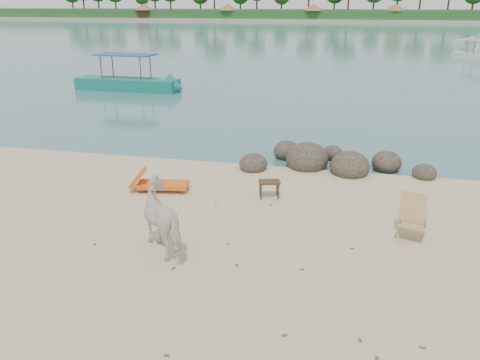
% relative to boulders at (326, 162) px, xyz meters
% --- Properties ---
extents(water, '(400.00, 400.00, 0.00)m').
position_rel_boulders_xyz_m(water, '(-1.94, 83.68, -0.20)').
color(water, '#35686A').
rests_on(water, ground).
extents(far_shore, '(420.00, 90.00, 1.40)m').
position_rel_boulders_xyz_m(far_shore, '(-1.94, 163.68, -0.20)').
color(far_shore, tan).
rests_on(far_shore, ground).
extents(far_scenery, '(420.00, 18.00, 9.50)m').
position_rel_boulders_xyz_m(far_scenery, '(-1.91, 130.38, 2.94)').
color(far_scenery, '#1E4C1E').
rests_on(far_scenery, ground).
extents(boulders, '(6.23, 2.80, 1.06)m').
position_rel_boulders_xyz_m(boulders, '(0.00, 0.00, 0.00)').
color(boulders, '#302820').
rests_on(boulders, ground).
extents(cow, '(1.88, 1.80, 1.51)m').
position_rel_boulders_xyz_m(cow, '(-3.16, -6.36, 0.55)').
color(cow, white).
rests_on(cow, ground).
extents(side_table, '(0.67, 0.52, 0.48)m').
position_rel_boulders_xyz_m(side_table, '(-1.43, -2.98, 0.04)').
color(side_table, '#341E14').
rests_on(side_table, ground).
extents(lounge_chair, '(1.90, 0.93, 0.55)m').
position_rel_boulders_xyz_m(lounge_chair, '(-4.52, -3.17, 0.07)').
color(lounge_chair, '#D94319').
rests_on(lounge_chair, ground).
extents(deck_chair, '(0.79, 0.84, 1.02)m').
position_rel_boulders_xyz_m(deck_chair, '(2.18, -4.74, 0.31)').
color(deck_chair, tan).
rests_on(deck_chair, ground).
extents(boat_near, '(7.44, 1.92, 3.58)m').
position_rel_boulders_xyz_m(boat_near, '(-12.95, 12.49, 1.59)').
color(boat_near, '#126B5F').
rests_on(boat_near, water).
extents(boat_far, '(3.72, 4.86, 0.59)m').
position_rel_boulders_xyz_m(boat_far, '(16.27, 56.29, 0.09)').
color(boat_far, '#B3B4AF').
rests_on(boat_far, water).
extents(dead_leaves, '(6.91, 6.15, 0.00)m').
position_rel_boulders_xyz_m(dead_leaves, '(-1.16, -6.86, -0.20)').
color(dead_leaves, brown).
rests_on(dead_leaves, ground).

